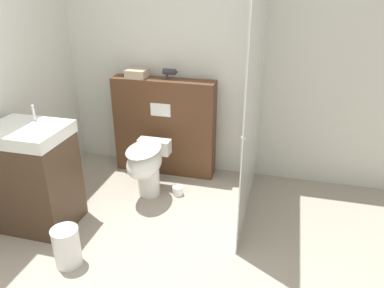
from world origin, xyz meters
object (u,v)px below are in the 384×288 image
(toilet, at_px, (146,164))
(waste_bin, at_px, (67,247))
(sink_vanity, at_px, (35,177))
(hair_drier, at_px, (170,72))

(toilet, distance_m, waste_bin, 1.14)
(toilet, bearing_deg, sink_vanity, -138.61)
(toilet, relative_size, hair_drier, 3.70)
(toilet, xyz_separation_m, sink_vanity, (-0.77, -0.68, 0.12))
(hair_drier, bearing_deg, sink_vanity, -123.72)
(sink_vanity, xyz_separation_m, hair_drier, (0.85, 1.27, 0.68))
(sink_vanity, height_order, waste_bin, sink_vanity)
(sink_vanity, relative_size, waste_bin, 3.34)
(toilet, relative_size, sink_vanity, 0.55)
(hair_drier, height_order, waste_bin, hair_drier)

